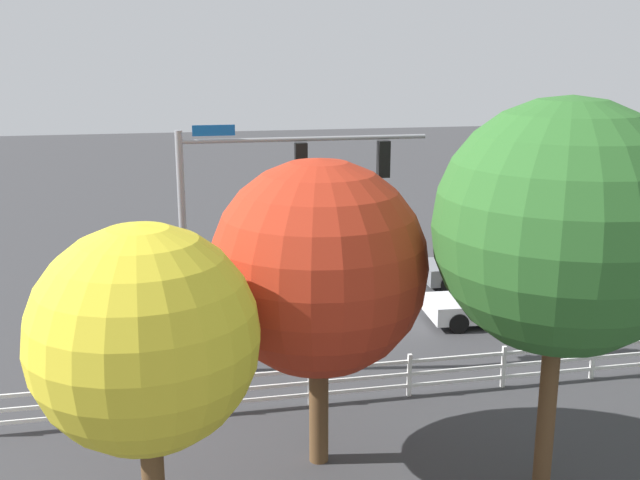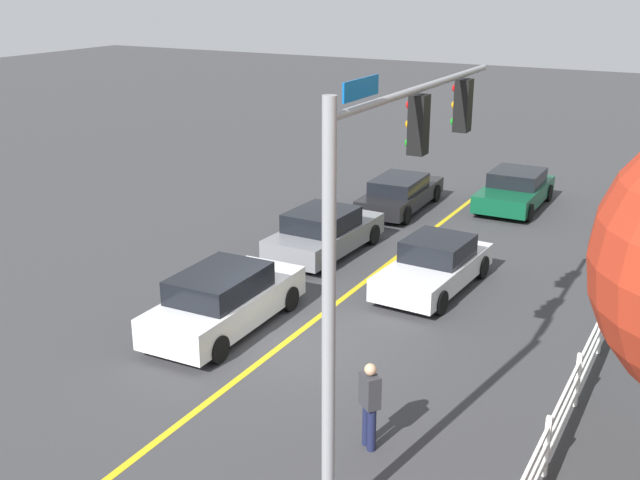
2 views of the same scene
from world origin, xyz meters
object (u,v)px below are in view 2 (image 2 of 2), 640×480
Objects in this scene: car_1 at (435,266)px; car_3 at (400,193)px; car_4 at (324,232)px; car_2 at (225,300)px; pedestrian at (370,402)px; car_0 at (515,190)px.

car_3 is (-6.53, -3.76, -0.03)m from car_1.
car_2 is at bearing -173.90° from car_4.
car_2 is at bearing -81.08° from pedestrian.
car_2 is 5.97m from pedestrian.
car_4 is at bearing -101.55° from car_1.
car_3 is at bearing -0.17° from car_4.
car_0 is 0.92× the size of car_3.
car_4 is 2.63× the size of pedestrian.
car_0 is at bearing -23.89° from car_4.
car_1 is at bearing -102.80° from car_4.
car_0 is 14.11m from car_2.
car_1 is 7.95m from pedestrian.
car_1 is at bearing -129.69° from pedestrian.
car_3 is at bearing 0.23° from car_2.
car_4 is (-1.05, -3.97, 0.03)m from car_1.
car_4 is at bearing 3.25° from car_2.
car_1 is 4.11m from car_4.
car_2 is at bearing -13.93° from car_0.
car_2 reaches higher than car_3.
car_0 is at bearing -14.67° from car_2.
pedestrian is (8.82, 5.63, 0.24)m from car_4.
pedestrian reaches higher than car_0.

